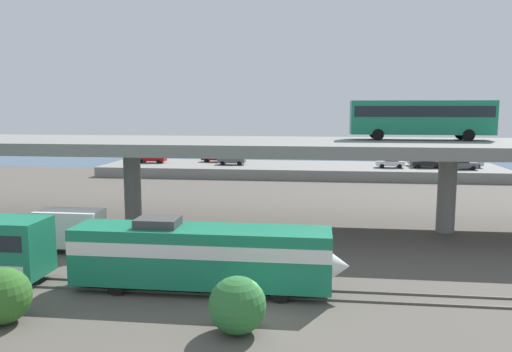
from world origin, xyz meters
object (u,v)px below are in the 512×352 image
Objects in this scene: parked_car_0 at (216,157)px; parked_car_4 at (390,163)px; transit_bus_on_overpass at (421,116)px; service_truck_west at (59,229)px; parked_car_6 at (427,163)px; train_locomotive at (214,254)px; parked_car_7 at (151,158)px; parked_car_1 at (232,160)px; parked_car_2 at (467,162)px; parked_car_3 at (423,161)px; parked_car_5 at (462,164)px.

parked_car_0 and parked_car_4 have the same top height.
transit_bus_on_overpass is 30.83m from service_truck_west.
transit_bus_on_overpass is 32.84m from parked_car_6.
train_locomotive reaches higher than parked_car_7.
train_locomotive reaches higher than parked_car_1.
train_locomotive is 3.90× the size of parked_car_4.
parked_car_3 is (-6.01, 1.47, 0.00)m from parked_car_2.
parked_car_2 is 1.05× the size of parked_car_5.
parked_car_1 is 0.93× the size of parked_car_6.
parked_car_7 is at bearing 1.36° from parked_car_3.
parked_car_0 is at bearing 14.55° from parked_car_7.
parked_car_7 is (-48.56, 0.46, 0.00)m from parked_car_2.
parked_car_5 is (33.84, -1.97, -0.00)m from parked_car_1.
parked_car_5 is at bearing 138.64° from parked_car_3.
service_truck_west is 45.22m from parked_car_7.
parked_car_6 and parked_car_7 have the same top height.
parked_car_6 is 1.00× the size of parked_car_7.
train_locomotive reaches higher than parked_car_5.
service_truck_west is (-12.88, 6.70, -0.56)m from train_locomotive.
service_truck_west is 1.67× the size of parked_car_5.
parked_car_0 and parked_car_5 have the same top height.
parked_car_2 and parked_car_4 have the same top height.
parked_car_4 is at bearing 177.71° from parked_car_1.
transit_bus_on_overpass is at bearing 86.61° from parked_car_4.
service_truck_west reaches higher than parked_car_6.
parked_car_2 is (27.71, 50.74, 0.06)m from train_locomotive.
service_truck_west reaches higher than parked_car_4.
parked_car_1 and parked_car_4 have the same top height.
parked_car_5 is at bearing -3.71° from parked_car_7.
transit_bus_on_overpass is 2.63× the size of parked_car_6.
parked_car_3 is at bearing -13.74° from parked_car_2.
parked_car_5 is at bearing -111.56° from transit_bus_on_overpass.
parked_car_5 is 0.89× the size of parked_car_6.
parked_car_7 is (-42.51, 1.69, -0.00)m from parked_car_6.
service_truck_west is at bearing 22.99° from transit_bus_on_overpass.
parked_car_1 is at bearing -2.29° from parked_car_4.
transit_bus_on_overpass is 2.62× the size of parked_car_0.
train_locomotive reaches higher than parked_car_6.
service_truck_west is at bearing -128.90° from parked_car_6.
parked_car_2 and parked_car_7 have the same top height.
parked_car_4 is at bearing 174.20° from parked_car_5.
train_locomotive reaches higher than service_truck_west.
parked_car_1 and parked_car_5 have the same top height.
parked_car_3 is at bearing 1.36° from parked_car_7.
parked_car_3 and parked_car_7 have the same top height.
transit_bus_on_overpass is 2.83× the size of parked_car_1.
parked_car_7 is (-42.54, -1.01, 0.00)m from parked_car_3.
parked_car_3 is at bearing 89.36° from parked_car_6.
parked_car_1 is at bearing 178.83° from parked_car_6.
parked_car_3 is (34.58, 45.52, 0.61)m from service_truck_west.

